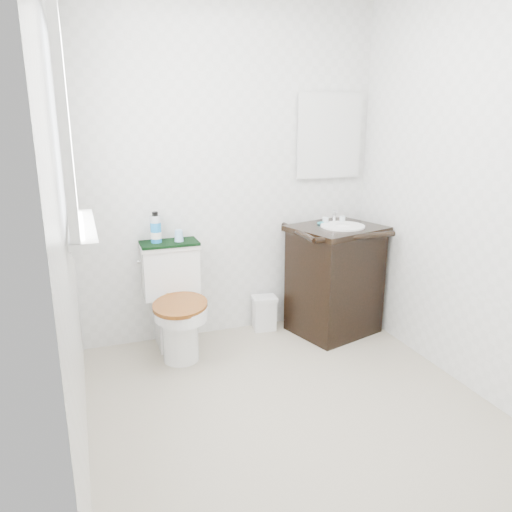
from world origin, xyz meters
TOP-DOWN VIEW (x-y plane):
  - floor at (0.00, 0.00)m, footprint 2.40×2.40m
  - wall_back at (0.00, 1.20)m, footprint 2.40×0.00m
  - wall_front at (0.00, -1.20)m, footprint 2.40×0.00m
  - wall_left at (-1.10, 0.00)m, footprint 0.00×2.40m
  - wall_right at (1.10, 0.00)m, footprint 0.00×2.40m
  - window at (-1.07, 0.25)m, footprint 0.02×0.70m
  - mirror at (0.77, 1.18)m, footprint 0.50×0.02m
  - toilet at (-0.47, 0.97)m, footprint 0.45×0.65m
  - vanity at (0.72, 0.90)m, footprint 0.74×0.68m
  - trash_bin at (0.23, 1.10)m, footprint 0.20×0.17m
  - towel at (-0.47, 1.09)m, footprint 0.39×0.22m
  - mouthwash_bottle at (-0.56, 1.11)m, footprint 0.07×0.07m
  - cup at (-0.41, 1.08)m, footprint 0.06×0.06m
  - soap_bar at (0.65, 1.01)m, footprint 0.08×0.05m

SIDE VIEW (x-z plane):
  - floor at x=0.00m, z-range 0.00..0.00m
  - trash_bin at x=0.23m, z-range 0.00..0.27m
  - toilet at x=-0.47m, z-range -0.04..0.70m
  - vanity at x=0.72m, z-range -0.03..0.89m
  - towel at x=-0.47m, z-range 0.74..0.76m
  - cup at x=-0.41m, z-range 0.76..0.84m
  - soap_bar at x=0.65m, z-range 0.82..0.84m
  - mouthwash_bottle at x=-0.56m, z-range 0.75..0.96m
  - wall_back at x=0.00m, z-range 0.00..2.40m
  - wall_front at x=0.00m, z-range 0.00..2.40m
  - wall_left at x=-1.10m, z-range 0.00..2.40m
  - wall_right at x=1.10m, z-range 0.00..2.40m
  - mirror at x=0.77m, z-range 1.15..1.75m
  - window at x=-1.07m, z-range 1.10..2.00m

